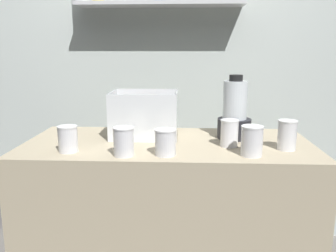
{
  "coord_description": "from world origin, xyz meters",
  "views": [
    {
      "loc": [
        0.08,
        -1.68,
        1.35
      ],
      "look_at": [
        0.0,
        0.0,
        0.98
      ],
      "focal_mm": 37.87,
      "sensor_mm": 36.0,
      "label": 1
    }
  ],
  "objects": [
    {
      "name": "blender_pitcher",
      "position": [
        0.33,
        0.1,
        1.03
      ],
      "size": [
        0.17,
        0.17,
        0.32
      ],
      "color": "black",
      "rests_on": "counter"
    },
    {
      "name": "juice_cup_mango_rightmost",
      "position": [
        0.54,
        -0.11,
        0.96
      ],
      "size": [
        0.09,
        0.09,
        0.13
      ],
      "color": "white",
      "rests_on": "counter"
    },
    {
      "name": "juice_cup_beet_left",
      "position": [
        -0.18,
        -0.24,
        0.96
      ],
      "size": [
        0.09,
        0.09,
        0.12
      ],
      "color": "white",
      "rests_on": "counter"
    },
    {
      "name": "counter",
      "position": [
        0.0,
        0.0,
        0.45
      ],
      "size": [
        1.4,
        0.64,
        0.9
      ],
      "primitive_type": "cube",
      "color": "tan",
      "rests_on": "ground_plane"
    },
    {
      "name": "juice_cup_mango_far_right",
      "position": [
        0.37,
        -0.21,
        0.96
      ],
      "size": [
        0.1,
        0.1,
        0.13
      ],
      "color": "white",
      "rests_on": "counter"
    },
    {
      "name": "juice_cup_orange_far_left",
      "position": [
        -0.43,
        -0.19,
        0.95
      ],
      "size": [
        0.09,
        0.09,
        0.12
      ],
      "color": "white",
      "rests_on": "counter"
    },
    {
      "name": "carrot_display_bin",
      "position": [
        -0.13,
        0.11,
        0.97
      ],
      "size": [
        0.34,
        0.25,
        0.23
      ],
      "color": "white",
      "rests_on": "counter"
    },
    {
      "name": "juice_cup_beet_right",
      "position": [
        0.29,
        -0.06,
        0.95
      ],
      "size": [
        0.09,
        0.09,
        0.13
      ],
      "color": "white",
      "rests_on": "counter"
    },
    {
      "name": "back_wall_unit",
      "position": [
        -0.0,
        0.77,
        1.26
      ],
      "size": [
        2.6,
        0.24,
        2.5
      ],
      "color": "silver",
      "rests_on": "ground_plane"
    },
    {
      "name": "juice_cup_beet_middle",
      "position": [
        -0.0,
        -0.22,
        0.95
      ],
      "size": [
        0.09,
        0.09,
        0.11
      ],
      "color": "white",
      "rests_on": "counter"
    }
  ]
}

